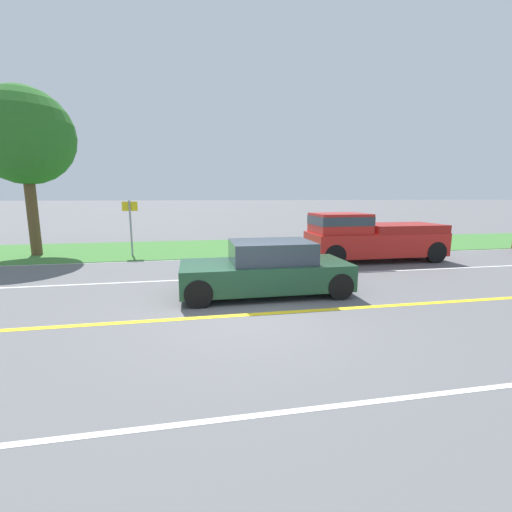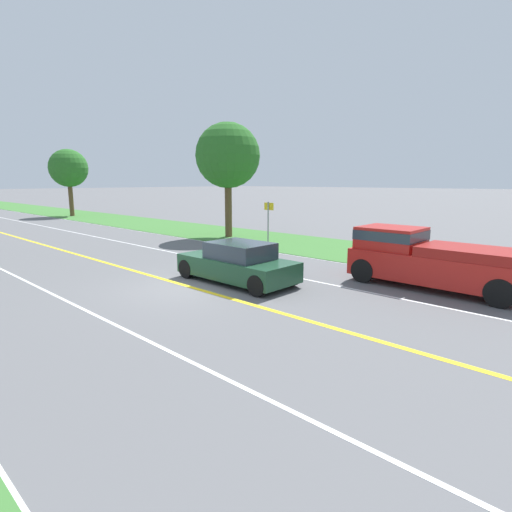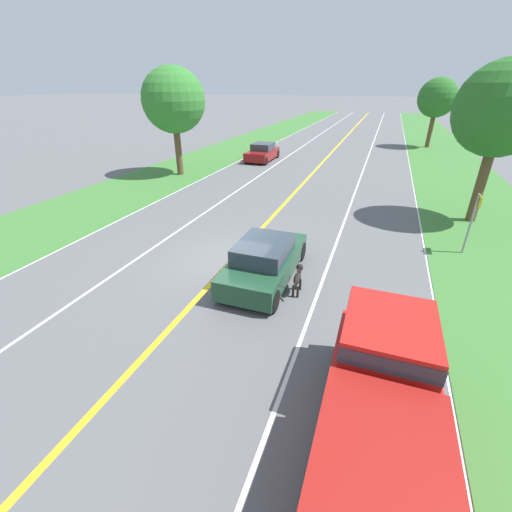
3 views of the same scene
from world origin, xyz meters
name	(u,v)px [view 2 (image 2 of 3)]	position (x,y,z in m)	size (l,w,h in m)	color
ground_plane	(190,287)	(0.00, 0.00, 0.00)	(400.00, 400.00, 0.00)	#5B5B5E
centre_divider_line	(190,287)	(0.00, 0.00, 0.00)	(0.18, 160.00, 0.01)	yellow
lane_edge_line_right	(311,258)	(7.00, 0.00, 0.00)	(0.14, 160.00, 0.01)	white
lane_dash_same_dir	(260,270)	(3.50, 0.00, 0.00)	(0.10, 160.00, 0.01)	white
lane_dash_oncoming	(87,311)	(-3.50, 0.00, 0.00)	(0.10, 160.00, 0.01)	white
grass_verge_right	(345,250)	(10.00, 0.00, 0.01)	(6.00, 160.00, 0.03)	#3D7533
ego_car	(237,263)	(1.57, -0.70, 0.66)	(1.92, 4.42, 1.42)	#1E472D
dog	(271,263)	(2.84, -1.18, 0.54)	(0.27, 1.17, 0.86)	black
pickup_truck	(428,258)	(5.45, -5.79, 0.98)	(2.03, 5.38, 1.92)	red
roadside_tree_right_near	(228,156)	(9.28, 7.97, 5.02)	(3.98, 3.98, 7.05)	brown
roadside_tree_right_far	(68,168)	(8.97, 30.86, 4.74)	(3.72, 3.72, 6.64)	brown
street_sign	(268,218)	(8.34, 3.80, 1.52)	(0.11, 0.64, 2.41)	gray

